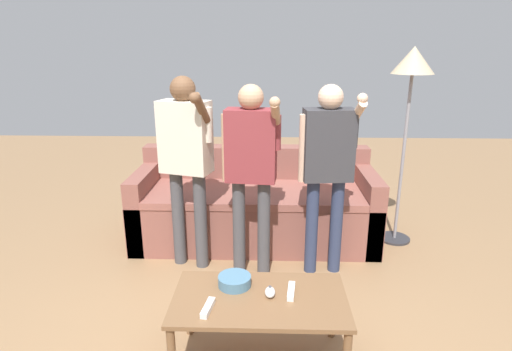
# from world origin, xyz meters

# --- Properties ---
(ground_plane) EXTENTS (12.00, 12.00, 0.00)m
(ground_plane) POSITION_xyz_m (0.00, 0.00, 0.00)
(ground_plane) COLOR #93704C
(couch) EXTENTS (2.14, 0.85, 0.81)m
(couch) POSITION_xyz_m (0.00, 1.53, 0.30)
(couch) COLOR brown
(couch) RESTS_ON ground
(coffee_table) EXTENTS (0.95, 0.53, 0.42)m
(coffee_table) POSITION_xyz_m (0.08, -0.08, 0.37)
(coffee_table) COLOR brown
(coffee_table) RESTS_ON ground
(snack_bowl) EXTENTS (0.19, 0.19, 0.06)m
(snack_bowl) POSITION_xyz_m (-0.07, 0.03, 0.45)
(snack_bowl) COLOR teal
(snack_bowl) RESTS_ON coffee_table
(game_remote_nunchuk) EXTENTS (0.06, 0.09, 0.05)m
(game_remote_nunchuk) POSITION_xyz_m (0.13, -0.07, 0.44)
(game_remote_nunchuk) COLOR white
(game_remote_nunchuk) RESTS_ON coffee_table
(floor_lamp) EXTENTS (0.35, 0.35, 1.72)m
(floor_lamp) POSITION_xyz_m (1.30, 1.52, 1.49)
(floor_lamp) COLOR #2D2D33
(floor_lamp) RESTS_ON ground
(player_left) EXTENTS (0.43, 0.43, 1.52)m
(player_left) POSITION_xyz_m (-0.51, 1.01, 0.96)
(player_left) COLOR #47474C
(player_left) RESTS_ON ground
(player_center) EXTENTS (0.43, 0.34, 1.47)m
(player_center) POSITION_xyz_m (-0.01, 0.89, 0.93)
(player_center) COLOR #47474C
(player_center) RESTS_ON ground
(player_right) EXTENTS (0.45, 0.29, 1.47)m
(player_right) POSITION_xyz_m (0.56, 0.94, 0.93)
(player_right) COLOR #2D3856
(player_right) RESTS_ON ground
(game_remote_wand_near) EXTENTS (0.05, 0.16, 0.03)m
(game_remote_wand_near) POSITION_xyz_m (0.25, -0.04, 0.43)
(game_remote_wand_near) COLOR white
(game_remote_wand_near) RESTS_ON coffee_table
(game_remote_wand_far) EXTENTS (0.06, 0.16, 0.03)m
(game_remote_wand_far) POSITION_xyz_m (-0.19, -0.21, 0.43)
(game_remote_wand_far) COLOR white
(game_remote_wand_far) RESTS_ON coffee_table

